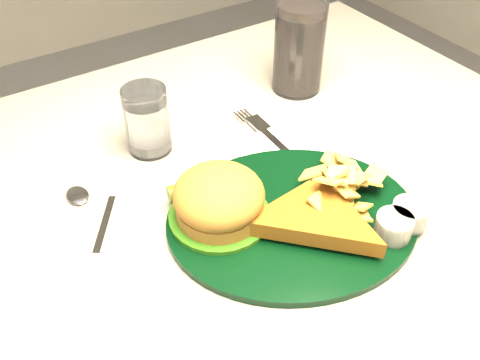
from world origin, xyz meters
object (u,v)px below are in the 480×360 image
object	(u,v)px
table	(208,341)
cola_glass	(299,48)
water_glass	(147,120)
fork_napkin	(284,151)
dinner_plate	(294,200)

from	to	relation	value
table	cola_glass	xyz separation A→B (m)	(0.28, 0.15, 0.45)
table	water_glass	world-z (taller)	water_glass
fork_napkin	table	bearing A→B (deg)	-176.26
table	fork_napkin	xyz separation A→B (m)	(0.15, 0.01, 0.38)
water_glass	cola_glass	size ratio (longest dim) A/B	0.67
dinner_plate	fork_napkin	size ratio (longest dim) A/B	1.82
table	fork_napkin	size ratio (longest dim) A/B	6.59
table	water_glass	distance (m)	0.45
water_glass	cola_glass	distance (m)	0.30
table	fork_napkin	world-z (taller)	fork_napkin
table	dinner_plate	bearing A→B (deg)	-55.12
table	dinner_plate	world-z (taller)	dinner_plate
table	cola_glass	world-z (taller)	cola_glass
dinner_plate	cola_glass	size ratio (longest dim) A/B	2.12
cola_glass	fork_napkin	xyz separation A→B (m)	(-0.13, -0.14, -0.07)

